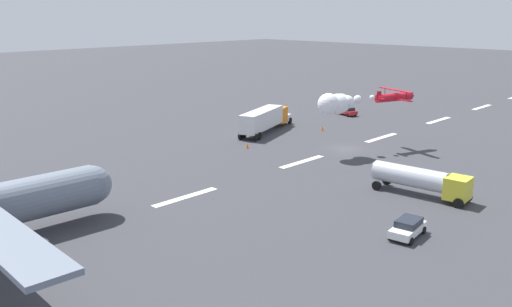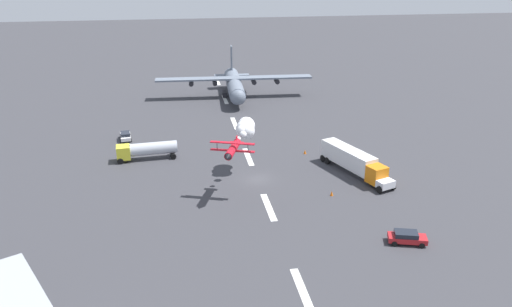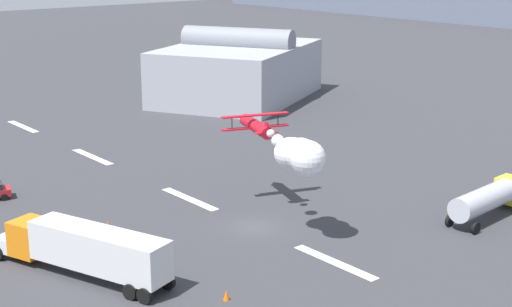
% 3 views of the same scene
% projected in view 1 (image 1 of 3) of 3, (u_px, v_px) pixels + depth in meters
% --- Properties ---
extents(ground_plane, '(440.00, 440.00, 0.00)m').
position_uv_depth(ground_plane, '(345.00, 149.00, 75.17)').
color(ground_plane, '#38383D').
rests_on(ground_plane, ground).
extents(runway_stripe_2, '(8.00, 0.90, 0.01)m').
position_uv_depth(runway_stripe_2, '(482.00, 107.00, 107.84)').
color(runway_stripe_2, white).
rests_on(runway_stripe_2, ground).
extents(runway_stripe_3, '(8.00, 0.90, 0.01)m').
position_uv_depth(runway_stripe_3, '(438.00, 120.00, 94.77)').
color(runway_stripe_3, white).
rests_on(runway_stripe_3, ground).
extents(runway_stripe_4, '(8.00, 0.90, 0.01)m').
position_uv_depth(runway_stripe_4, '(381.00, 138.00, 81.70)').
color(runway_stripe_4, white).
rests_on(runway_stripe_4, ground).
extents(runway_stripe_5, '(8.00, 0.90, 0.01)m').
position_uv_depth(runway_stripe_5, '(302.00, 162.00, 68.64)').
color(runway_stripe_5, white).
rests_on(runway_stripe_5, ground).
extents(runway_stripe_6, '(8.00, 0.90, 0.01)m').
position_uv_depth(runway_stripe_6, '(186.00, 197.00, 55.57)').
color(runway_stripe_6, white).
rests_on(runway_stripe_6, ground).
extents(stunt_biplane_red, '(15.22, 7.90, 2.79)m').
position_uv_depth(stunt_biplane_red, '(344.00, 103.00, 70.31)').
color(stunt_biplane_red, red).
extents(semi_truck_orange, '(15.07, 7.67, 3.70)m').
position_uv_depth(semi_truck_orange, '(265.00, 119.00, 85.10)').
color(semi_truck_orange, silver).
rests_on(semi_truck_orange, ground).
extents(fuel_tanker_truck, '(3.49, 10.14, 2.90)m').
position_uv_depth(fuel_tanker_truck, '(421.00, 180.00, 55.52)').
color(fuel_tanker_truck, yellow).
rests_on(fuel_tanker_truck, ground).
extents(followme_car_yellow, '(3.01, 4.81, 1.52)m').
position_uv_depth(followme_car_yellow, '(346.00, 111.00, 99.44)').
color(followme_car_yellow, '#B21E23').
rests_on(followme_car_yellow, ground).
extents(airport_staff_sedan, '(4.29, 2.43, 1.52)m').
position_uv_depth(airport_staff_sedan, '(408.00, 227.00, 45.65)').
color(airport_staff_sedan, white).
rests_on(airport_staff_sedan, ground).
extents(traffic_cone_near, '(0.44, 0.44, 0.75)m').
position_uv_depth(traffic_cone_near, '(322.00, 128.00, 86.65)').
color(traffic_cone_near, orange).
rests_on(traffic_cone_near, ground).
extents(traffic_cone_far, '(0.44, 0.44, 0.75)m').
position_uv_depth(traffic_cone_far, '(247.00, 146.00, 75.37)').
color(traffic_cone_far, orange).
rests_on(traffic_cone_far, ground).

